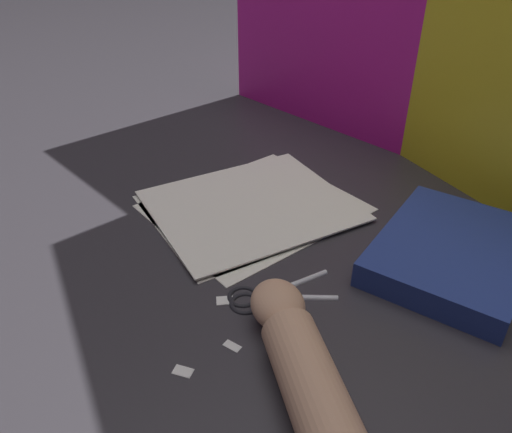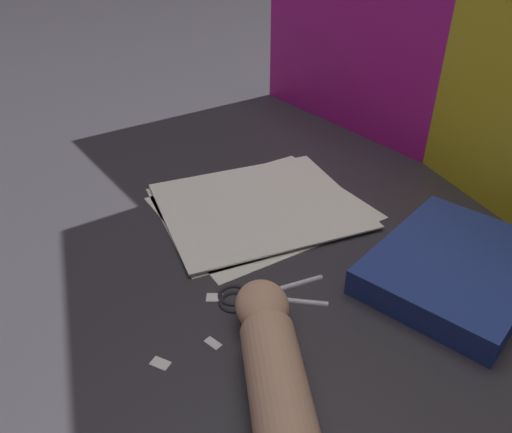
{
  "view_description": "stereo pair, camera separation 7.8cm",
  "coord_description": "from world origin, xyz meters",
  "px_view_note": "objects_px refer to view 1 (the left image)",
  "views": [
    {
      "loc": [
        0.52,
        -0.37,
        0.48
      ],
      "look_at": [
        -0.02,
        0.0,
        0.06
      ],
      "focal_mm": 35.0,
      "sensor_mm": 36.0,
      "label": 1
    },
    {
      "loc": [
        0.56,
        -0.3,
        0.48
      ],
      "look_at": [
        -0.02,
        0.0,
        0.06
      ],
      "focal_mm": 35.0,
      "sensor_mm": 36.0,
      "label": 2
    }
  ],
  "objects_px": {
    "paper_stack": "(252,206)",
    "scissors": "(264,295)",
    "hand_forearm": "(307,377)",
    "book_closed": "(453,252)"
  },
  "relations": [
    {
      "from": "paper_stack",
      "to": "book_closed",
      "type": "distance_m",
      "value": 0.35
    },
    {
      "from": "paper_stack",
      "to": "hand_forearm",
      "type": "relative_size",
      "value": 1.18
    },
    {
      "from": "book_closed",
      "to": "hand_forearm",
      "type": "relative_size",
      "value": 1.05
    },
    {
      "from": "paper_stack",
      "to": "scissors",
      "type": "xyz_separation_m",
      "value": [
        0.21,
        -0.12,
        0.0
      ]
    },
    {
      "from": "paper_stack",
      "to": "book_closed",
      "type": "xyz_separation_m",
      "value": [
        0.31,
        0.17,
        0.02
      ]
    },
    {
      "from": "hand_forearm",
      "to": "book_closed",
      "type": "bearing_deg",
      "value": 100.72
    },
    {
      "from": "paper_stack",
      "to": "scissors",
      "type": "distance_m",
      "value": 0.24
    },
    {
      "from": "scissors",
      "to": "hand_forearm",
      "type": "xyz_separation_m",
      "value": [
        0.16,
        -0.06,
        0.03
      ]
    },
    {
      "from": "book_closed",
      "to": "scissors",
      "type": "relative_size",
      "value": 2.04
    },
    {
      "from": "paper_stack",
      "to": "scissors",
      "type": "relative_size",
      "value": 2.31
    }
  ]
}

